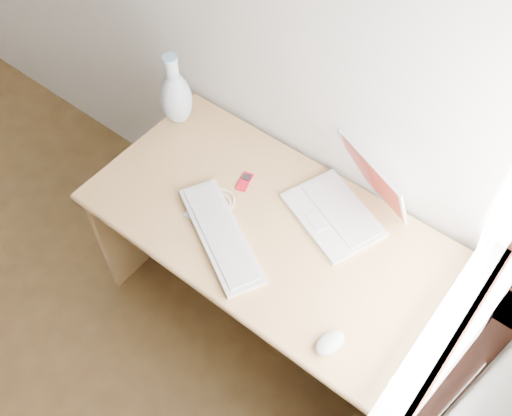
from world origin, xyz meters
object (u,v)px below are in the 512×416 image
Objects in this scene: desk at (286,243)px; external_keyboard at (221,235)px; laptop at (341,199)px; vase at (176,97)px.

desk is 0.35m from external_keyboard.
laptop is 0.83× the size of external_keyboard.
laptop is 1.25× the size of vase.
desk is at bearing -114.53° from laptop.
external_keyboard is (-0.27, -0.37, -0.04)m from laptop.
desk is 0.33m from laptop.
desk is 2.81× the size of external_keyboard.
laptop is at bearing 43.95° from desk.
vase is at bearing 170.85° from desk.
desk is at bearing -9.15° from vase.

